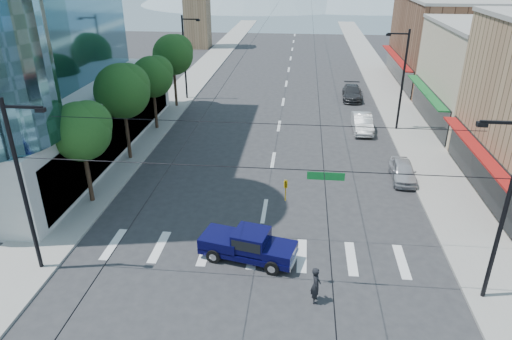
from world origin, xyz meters
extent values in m
plane|color=#28282B|center=(0.00, 0.00, 0.00)|extent=(160.00, 160.00, 0.00)
cube|color=gray|center=(-12.00, 40.00, 0.07)|extent=(4.00, 120.00, 0.15)
cube|color=gray|center=(12.00, 40.00, 0.07)|extent=(4.00, 120.00, 0.15)
cube|color=tan|center=(20.00, 24.00, 4.50)|extent=(12.00, 14.00, 9.00)
cube|color=brown|center=(20.00, 40.00, 5.00)|extent=(12.00, 18.00, 10.00)
cylinder|color=black|center=(-11.20, 6.00, 2.27)|extent=(0.28, 0.28, 4.55)
sphere|color=#1A4517|center=(-11.20, 6.00, 4.88)|extent=(3.64, 3.64, 3.64)
sphere|color=#1A4517|center=(-10.80, 6.30, 5.28)|extent=(2.86, 2.86, 2.86)
cylinder|color=black|center=(-11.20, 13.00, 2.55)|extent=(0.28, 0.28, 5.11)
sphere|color=#1A4517|center=(-11.20, 13.00, 5.47)|extent=(4.09, 4.09, 4.09)
sphere|color=#1A4517|center=(-10.80, 13.30, 5.88)|extent=(3.21, 3.21, 3.21)
cylinder|color=black|center=(-11.20, 20.00, 2.27)|extent=(0.28, 0.28, 4.55)
sphere|color=#1A4517|center=(-11.20, 20.00, 4.88)|extent=(3.64, 3.64, 3.64)
sphere|color=#1A4517|center=(-10.80, 20.30, 5.28)|extent=(2.86, 2.86, 2.86)
cylinder|color=black|center=(-11.20, 27.00, 2.55)|extent=(0.28, 0.28, 5.11)
sphere|color=#1A4517|center=(-11.20, 27.00, 5.47)|extent=(4.09, 4.09, 4.09)
sphere|color=#1A4517|center=(-10.80, 27.30, 5.88)|extent=(3.21, 3.21, 3.21)
cylinder|color=black|center=(-10.80, -1.00, 4.50)|extent=(0.20, 0.20, 9.00)
cylinder|color=black|center=(10.80, -1.00, 4.50)|extent=(0.20, 0.20, 9.00)
cylinder|color=black|center=(0.00, -1.00, 6.20)|extent=(21.60, 0.04, 0.04)
imported|color=gold|center=(1.50, -1.00, 5.15)|extent=(0.16, 0.20, 1.00)
cube|color=#0C6626|center=(3.20, -1.00, 5.95)|extent=(1.60, 0.06, 0.35)
cylinder|color=black|center=(-10.80, 30.00, 4.50)|extent=(0.20, 0.20, 9.00)
cube|color=black|center=(-9.90, 30.00, 8.60)|extent=(1.80, 0.12, 0.12)
cube|color=black|center=(-9.10, 30.00, 8.50)|extent=(0.40, 0.25, 0.18)
cylinder|color=black|center=(10.80, 22.00, 4.50)|extent=(0.20, 0.20, 9.00)
cube|color=black|center=(9.90, 22.00, 8.60)|extent=(1.80, 0.12, 0.12)
cube|color=black|center=(9.10, 22.00, 8.50)|extent=(0.40, 0.25, 0.18)
cube|color=#080737|center=(-0.43, 0.95, 0.50)|extent=(5.24, 2.86, 0.32)
cube|color=#080737|center=(1.29, 0.56, 0.86)|extent=(1.79, 1.99, 0.50)
cube|color=#080737|center=(-0.25, 0.91, 1.22)|extent=(2.04, 2.01, 0.99)
cube|color=black|center=(-0.25, 0.91, 1.31)|extent=(1.87, 1.99, 0.54)
cube|color=#080737|center=(-1.84, 1.27, 0.90)|extent=(2.42, 2.22, 0.59)
cube|color=silver|center=(1.99, 0.40, 0.50)|extent=(0.48, 1.70, 0.32)
cube|color=silver|center=(-2.85, 1.50, 0.50)|extent=(0.48, 1.70, 0.27)
cylinder|color=black|center=(0.92, -0.24, 0.38)|extent=(0.80, 0.43, 0.76)
cylinder|color=black|center=(1.30, 1.43, 0.38)|extent=(0.80, 0.43, 0.76)
cylinder|color=black|center=(-2.16, 0.46, 0.38)|extent=(0.80, 0.43, 0.76)
cylinder|color=black|center=(-1.78, 2.13, 0.38)|extent=(0.80, 0.43, 0.76)
imported|color=black|center=(3.03, -2.00, 0.92)|extent=(0.49, 0.70, 1.85)
imported|color=#B6B6BB|center=(9.40, 11.45, 0.69)|extent=(1.76, 4.09, 1.38)
imported|color=silver|center=(7.60, 21.42, 0.78)|extent=(1.66, 4.72, 1.56)
imported|color=#313133|center=(7.60, 31.84, 0.75)|extent=(2.32, 5.23, 1.49)
camera|label=1|loc=(2.03, -18.74, 14.42)|focal=32.00mm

